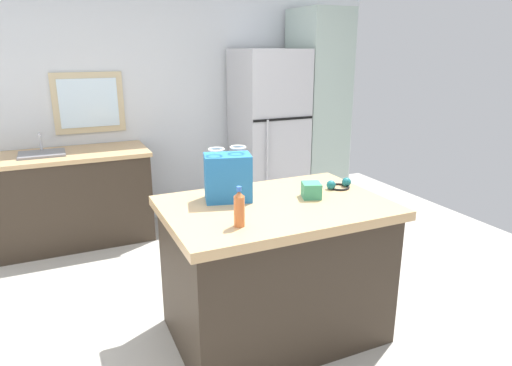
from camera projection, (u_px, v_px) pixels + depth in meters
name	position (u px, v px, depth m)	size (l,w,h in m)	color
ground	(263.00, 336.00, 3.02)	(6.17, 6.17, 0.00)	#ADA89E
back_wall	(161.00, 93.00, 4.86)	(4.98, 0.13, 2.75)	silver
kitchen_island	(275.00, 269.00, 2.94)	(1.39, 0.95, 0.92)	#33281E
refrigerator	(268.00, 134.00, 5.04)	(0.70, 0.75, 1.84)	#B7B7BC
tall_cabinet	(317.00, 112.00, 5.23)	(0.51, 0.68, 2.26)	#9EB2A8
sink_counter	(72.00, 197.00, 4.38)	(1.47, 0.67, 1.09)	#33281E
shopping_bag	(228.00, 177.00, 2.83)	(0.33, 0.26, 0.34)	#236BAD
small_box	(311.00, 190.00, 2.91)	(0.12, 0.13, 0.10)	#388E66
bottle	(239.00, 209.00, 2.43)	(0.06, 0.06, 0.23)	#C66633
ear_defenders	(339.00, 185.00, 3.11)	(0.20, 0.16, 0.06)	black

